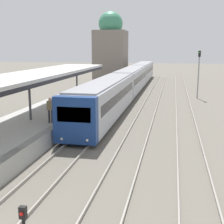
% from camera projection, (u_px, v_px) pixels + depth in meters
% --- Properties ---
extents(platform_canopy, '(4.00, 26.29, 3.10)m').
position_uv_depth(platform_canopy, '(29.00, 76.00, 20.65)').
color(platform_canopy, beige).
rests_on(platform_canopy, station_platform).
extents(person_on_platform, '(0.40, 0.22, 1.66)m').
position_uv_depth(person_on_platform, '(50.00, 109.00, 20.22)').
color(person_on_platform, '#2D2D33').
rests_on(person_on_platform, station_platform).
extents(train_near, '(2.63, 49.18, 3.19)m').
position_uv_depth(train_near, '(131.00, 79.00, 41.66)').
color(train_near, navy).
rests_on(train_near, ground_plane).
extents(signal_mast_far, '(0.28, 0.29, 5.55)m').
position_uv_depth(signal_mast_far, '(199.00, 69.00, 36.20)').
color(signal_mast_far, gray).
rests_on(signal_mast_far, ground_plane).
extents(distant_domed_building, '(5.64, 5.64, 12.30)m').
position_uv_depth(distant_domed_building, '(111.00, 49.00, 56.59)').
color(distant_domed_building, slate).
rests_on(distant_domed_building, ground_plane).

